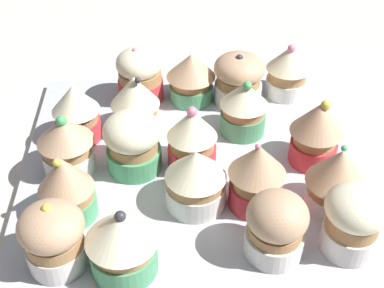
# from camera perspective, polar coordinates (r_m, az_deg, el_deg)

# --- Properties ---
(ground_plane) EXTENTS (1.80, 1.80, 0.03)m
(ground_plane) POSITION_cam_1_polar(r_m,az_deg,el_deg) (0.61, 0.00, -4.17)
(ground_plane) COLOR beige
(baking_tray) EXTENTS (0.38, 0.38, 0.01)m
(baking_tray) POSITION_cam_1_polar(r_m,az_deg,el_deg) (0.60, 0.00, -2.70)
(baking_tray) COLOR silver
(baking_tray) RESTS_ON ground_plane
(cupcake_0) EXTENTS (0.06, 0.06, 0.07)m
(cupcake_0) POSITION_cam_1_polar(r_m,az_deg,el_deg) (0.50, 17.18, -7.86)
(cupcake_0) COLOR white
(cupcake_0) RESTS_ON baking_tray
(cupcake_1) EXTENTS (0.06, 0.06, 0.08)m
(cupcake_1) POSITION_cam_1_polar(r_m,az_deg,el_deg) (0.54, 15.44, -3.59)
(cupcake_1) COLOR white
(cupcake_1) RESTS_ON baking_tray
(cupcake_2) EXTENTS (0.06, 0.06, 0.08)m
(cupcake_2) POSITION_cam_1_polar(r_m,az_deg,el_deg) (0.59, 13.34, 1.40)
(cupcake_2) COLOR #D1333D
(cupcake_2) RESTS_ON baking_tray
(cupcake_3) EXTENTS (0.06, 0.06, 0.07)m
(cupcake_3) POSITION_cam_1_polar(r_m,az_deg,el_deg) (0.70, 10.41, 7.92)
(cupcake_3) COLOR white
(cupcake_3) RESTS_ON baking_tray
(cupcake_4) EXTENTS (0.06, 0.06, 0.07)m
(cupcake_4) POSITION_cam_1_polar(r_m,az_deg,el_deg) (0.49, 9.13, -8.79)
(cupcake_4) COLOR white
(cupcake_4) RESTS_ON baking_tray
(cupcake_5) EXTENTS (0.06, 0.06, 0.08)m
(cupcake_5) POSITION_cam_1_polar(r_m,az_deg,el_deg) (0.52, 7.07, -3.38)
(cupcake_5) COLOR #D1333D
(cupcake_5) RESTS_ON baking_tray
(cupcake_6) EXTENTS (0.06, 0.06, 0.07)m
(cupcake_6) POSITION_cam_1_polar(r_m,az_deg,el_deg) (0.62, 5.64, 4.01)
(cupcake_6) COLOR #4C9E6B
(cupcake_6) RESTS_ON baking_tray
(cupcake_7) EXTENTS (0.06, 0.06, 0.07)m
(cupcake_7) POSITION_cam_1_polar(r_m,az_deg,el_deg) (0.68, 5.10, 7.16)
(cupcake_7) COLOR white
(cupcake_7) RESTS_ON baking_tray
(cupcake_8) EXTENTS (0.06, 0.06, 0.07)m
(cupcake_8) POSITION_cam_1_polar(r_m,az_deg,el_deg) (0.52, 0.48, -3.76)
(cupcake_8) COLOR white
(cupcake_8) RESTS_ON baking_tray
(cupcake_9) EXTENTS (0.06, 0.06, 0.08)m
(cupcake_9) POSITION_cam_1_polar(r_m,az_deg,el_deg) (0.57, 0.31, 0.61)
(cupcake_9) COLOR #D1333D
(cupcake_9) RESTS_ON baking_tray
(cupcake_10) EXTENTS (0.06, 0.06, 0.07)m
(cupcake_10) POSITION_cam_1_polar(r_m,az_deg,el_deg) (0.68, -0.11, 7.38)
(cupcake_10) COLOR #4C9E6B
(cupcake_10) RESTS_ON baking_tray
(cupcake_11) EXTENTS (0.07, 0.07, 0.07)m
(cupcake_11) POSITION_cam_1_polar(r_m,az_deg,el_deg) (0.47, -7.61, -10.50)
(cupcake_11) COLOR #4C9E6B
(cupcake_11) RESTS_ON baking_tray
(cupcake_12) EXTENTS (0.06, 0.06, 0.07)m
(cupcake_12) POSITION_cam_1_polar(r_m,az_deg,el_deg) (0.57, -6.42, 0.41)
(cupcake_12) COLOR #4C9E6B
(cupcake_12) RESTS_ON baking_tray
(cupcake_13) EXTENTS (0.06, 0.06, 0.08)m
(cupcake_13) POSITION_cam_1_polar(r_m,az_deg,el_deg) (0.63, -6.20, 4.44)
(cupcake_13) COLOR white
(cupcake_13) RESTS_ON baking_tray
(cupcake_14) EXTENTS (0.06, 0.06, 0.07)m
(cupcake_14) POSITION_cam_1_polar(r_m,az_deg,el_deg) (0.68, -5.69, 7.53)
(cupcake_14) COLOR #D1333D
(cupcake_14) RESTS_ON baking_tray
(cupcake_15) EXTENTS (0.06, 0.06, 0.07)m
(cupcake_15) POSITION_cam_1_polar(r_m,az_deg,el_deg) (0.48, -14.85, -9.73)
(cupcake_15) COLOR white
(cupcake_15) RESTS_ON baking_tray
(cupcake_16) EXTENTS (0.06, 0.06, 0.08)m
(cupcake_16) POSITION_cam_1_polar(r_m,az_deg,el_deg) (0.53, -13.54, -4.55)
(cupcake_16) COLOR #4C9E6B
(cupcake_16) RESTS_ON baking_tray
(cupcake_17) EXTENTS (0.06, 0.06, 0.07)m
(cupcake_17) POSITION_cam_1_polar(r_m,az_deg,el_deg) (0.58, -13.46, 0.19)
(cupcake_17) COLOR white
(cupcake_17) RESTS_ON baking_tray
(cupcake_18) EXTENTS (0.06, 0.06, 0.07)m
(cupcake_18) POSITION_cam_1_polar(r_m,az_deg,el_deg) (0.62, -12.48, 3.46)
(cupcake_18) COLOR #D1333D
(cupcake_18) RESTS_ON baking_tray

